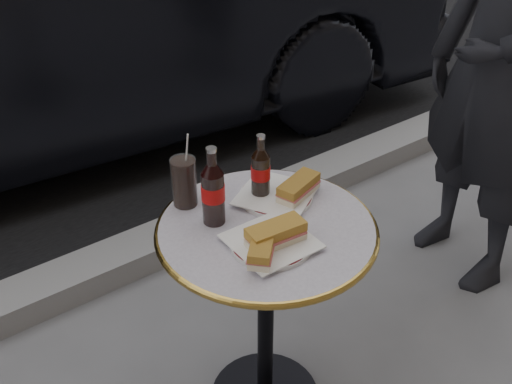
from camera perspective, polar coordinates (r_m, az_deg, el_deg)
curb at (r=2.81m, az=-10.36°, el=-5.34°), size 40.00×0.20×0.12m
bistro_table at (r=2.02m, az=0.86°, el=-11.45°), size 0.62×0.62×0.73m
plate_left at (r=1.71m, az=1.35°, el=-4.59°), size 0.26×0.26×0.01m
plate_right at (r=1.89m, az=1.79°, el=-0.38°), size 0.28×0.28×0.01m
sandwich_left_a at (r=1.64m, az=0.52°, el=-5.10°), size 0.14×0.14×0.05m
sandwich_left_b at (r=1.68m, az=1.77°, el=-3.83°), size 0.16×0.09×0.05m
sandwich_right at (r=1.87m, az=3.80°, el=0.32°), size 0.16×0.11×0.05m
cola_bottle_left at (r=1.73m, az=-3.86°, el=0.56°), size 0.07×0.07×0.24m
cola_bottle_right at (r=1.84m, az=0.42°, el=2.26°), size 0.07×0.07×0.21m
cola_glass at (r=1.84m, az=-6.41°, el=0.91°), size 0.09×0.09×0.15m
parked_car at (r=3.64m, az=-18.31°, el=15.12°), size 1.96×4.61×1.48m
pedestrian at (r=2.51m, az=21.08°, el=10.14°), size 0.51×0.70×1.77m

